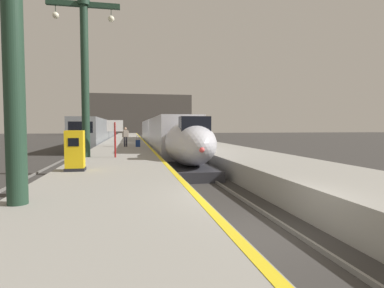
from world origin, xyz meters
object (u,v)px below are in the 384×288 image
(highspeed_train_main, at_px, (163,135))
(station_column_mid, at_px, (85,63))
(regional_train_adjacent, at_px, (99,131))
(rolling_suitcase, at_px, (138,143))
(passenger_near_edge, at_px, (125,135))
(ticket_machine_yellow, at_px, (75,152))
(departure_info_board, at_px, (115,131))

(highspeed_train_main, bearing_deg, station_column_mid, -112.49)
(regional_train_adjacent, xyz_separation_m, rolling_suitcase, (5.35, -22.26, -0.77))
(station_column_mid, bearing_deg, regional_train_adjacent, 94.08)
(station_column_mid, distance_m, passenger_near_edge, 10.30)
(highspeed_train_main, xyz_separation_m, station_column_mid, (-5.90, -14.25, 4.49))
(highspeed_train_main, relative_size, ticket_machine_yellow, 23.69)
(regional_train_adjacent, height_order, passenger_near_edge, regional_train_adjacent)
(passenger_near_edge, distance_m, ticket_machine_yellow, 15.06)
(highspeed_train_main, bearing_deg, ticket_machine_yellow, -105.42)
(rolling_suitcase, relative_size, ticket_machine_yellow, 0.61)
(passenger_near_edge, height_order, ticket_machine_yellow, passenger_near_edge)
(highspeed_train_main, distance_m, departure_info_board, 15.48)
(ticket_machine_yellow, bearing_deg, passenger_near_edge, 83.36)
(rolling_suitcase, bearing_deg, passenger_near_edge, 155.58)
(rolling_suitcase, bearing_deg, departure_info_board, -99.19)
(rolling_suitcase, bearing_deg, regional_train_adjacent, 103.51)
(ticket_machine_yellow, bearing_deg, regional_train_adjacent, 93.97)
(highspeed_train_main, height_order, rolling_suitcase, highspeed_train_main)
(highspeed_train_main, bearing_deg, passenger_near_edge, -126.42)
(passenger_near_edge, bearing_deg, rolling_suitcase, -24.42)
(station_column_mid, bearing_deg, departure_info_board, -20.53)
(highspeed_train_main, distance_m, ticket_machine_yellow, 20.87)
(passenger_near_edge, relative_size, ticket_machine_yellow, 1.06)
(regional_train_adjacent, distance_m, ticket_machine_yellow, 36.82)
(regional_train_adjacent, distance_m, departure_info_board, 31.72)
(departure_info_board, bearing_deg, station_column_mid, 159.47)
(regional_train_adjacent, height_order, station_column_mid, station_column_mid)
(station_column_mid, relative_size, ticket_machine_yellow, 5.55)
(station_column_mid, xyz_separation_m, rolling_suitcase, (3.15, 8.61, -5.06))
(highspeed_train_main, distance_m, regional_train_adjacent, 18.48)
(ticket_machine_yellow, bearing_deg, rolling_suitcase, 79.06)
(highspeed_train_main, relative_size, passenger_near_edge, 22.43)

